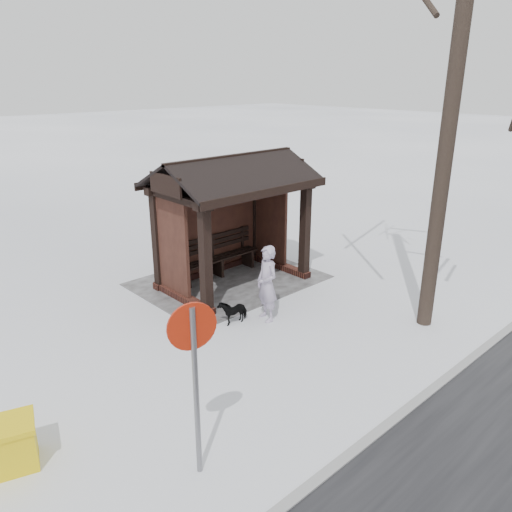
{
  "coord_description": "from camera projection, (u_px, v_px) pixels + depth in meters",
  "views": [
    {
      "loc": [
        7.17,
        8.55,
        4.73
      ],
      "look_at": [
        0.02,
        0.8,
        0.91
      ],
      "focal_mm": 35.0,
      "sensor_mm": 36.0,
      "label": 1
    }
  ],
  "objects": [
    {
      "name": "ground",
      "position": [
        234.0,
        283.0,
        12.09
      ],
      "size": [
        120.0,
        120.0,
        0.0
      ],
      "primitive_type": "plane",
      "color": "white",
      "rests_on": "ground"
    },
    {
      "name": "bus_shelter",
      "position": [
        228.0,
        194.0,
        11.47
      ],
      "size": [
        3.6,
        2.4,
        3.09
      ],
      "color": "#361813",
      "rests_on": "ground"
    },
    {
      "name": "grit_bin",
      "position": [
        2.0,
        447.0,
        6.28
      ],
      "size": [
        0.98,
        0.8,
        0.65
      ],
      "rotation": [
        0.0,
        0.0,
        -0.31
      ],
      "color": "yellow",
      "rests_on": "ground"
    },
    {
      "name": "dog",
      "position": [
        233.0,
        311.0,
        10.1
      ],
      "size": [
        0.62,
        0.32,
        0.5
      ],
      "primitive_type": "imported",
      "rotation": [
        0.0,
        0.0,
        1.49
      ],
      "color": "black",
      "rests_on": "ground"
    },
    {
      "name": "kerb",
      "position": [
        448.0,
        377.0,
        8.29
      ],
      "size": [
        120.0,
        0.15,
        0.06
      ],
      "primitive_type": "cube",
      "color": "gray",
      "rests_on": "ground"
    },
    {
      "name": "pedestrian",
      "position": [
        267.0,
        284.0,
        10.03
      ],
      "size": [
        0.5,
        0.65,
        1.59
      ],
      "primitive_type": "imported",
      "rotation": [
        0.0,
        0.0,
        1.35
      ],
      "color": "#AEA0BB",
      "rests_on": "ground"
    },
    {
      "name": "trampled_patch",
      "position": [
        229.0,
        280.0,
        12.23
      ],
      "size": [
        4.2,
        3.2,
        0.02
      ],
      "primitive_type": "cube",
      "color": "gray",
      "rests_on": "ground"
    },
    {
      "name": "road_sign",
      "position": [
        193.0,
        354.0,
        5.79
      ],
      "size": [
        0.58,
        0.2,
        2.35
      ],
      "rotation": [
        0.0,
        0.0,
        -0.29
      ],
      "color": "slate",
      "rests_on": "ground"
    }
  ]
}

